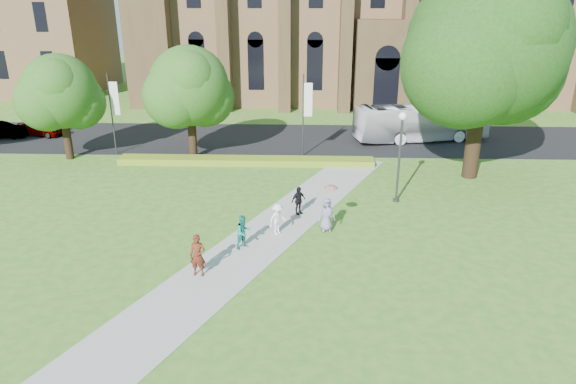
{
  "coord_description": "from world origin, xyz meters",
  "views": [
    {
      "loc": [
        2.25,
        -21.31,
        11.22
      ],
      "look_at": [
        1.33,
        3.61,
        1.6
      ],
      "focal_mm": 32.0,
      "sensor_mm": 36.0,
      "label": 1
    }
  ],
  "objects_px": {
    "streetlamp": "(400,147)",
    "pedestrian_0": "(198,255)",
    "car_1": "(2,130)",
    "tour_coach": "(421,122)",
    "car_0": "(41,127)",
    "large_tree": "(486,45)"
  },
  "relations": [
    {
      "from": "car_0",
      "to": "pedestrian_0",
      "type": "relative_size",
      "value": 2.17
    },
    {
      "from": "streetlamp",
      "to": "pedestrian_0",
      "type": "xyz_separation_m",
      "value": [
        -9.75,
        -8.82,
        -2.33
      ]
    },
    {
      "from": "tour_coach",
      "to": "car_1",
      "type": "bearing_deg",
      "value": 78.32
    },
    {
      "from": "large_tree",
      "to": "car_0",
      "type": "relative_size",
      "value": 3.26
    },
    {
      "from": "pedestrian_0",
      "to": "tour_coach",
      "type": "bearing_deg",
      "value": 62.32
    },
    {
      "from": "large_tree",
      "to": "car_0",
      "type": "bearing_deg",
      "value": 164.21
    },
    {
      "from": "streetlamp",
      "to": "car_1",
      "type": "distance_m",
      "value": 33.3
    },
    {
      "from": "pedestrian_0",
      "to": "car_0",
      "type": "bearing_deg",
      "value": 132.45
    },
    {
      "from": "streetlamp",
      "to": "car_0",
      "type": "height_order",
      "value": "streetlamp"
    },
    {
      "from": "pedestrian_0",
      "to": "large_tree",
      "type": "bearing_deg",
      "value": 45.2
    },
    {
      "from": "car_1",
      "to": "pedestrian_0",
      "type": "bearing_deg",
      "value": -144.0
    },
    {
      "from": "large_tree",
      "to": "car_1",
      "type": "bearing_deg",
      "value": 166.91
    },
    {
      "from": "car_1",
      "to": "streetlamp",
      "type": "bearing_deg",
      "value": -120.68
    },
    {
      "from": "tour_coach",
      "to": "pedestrian_0",
      "type": "distance_m",
      "value": 26.19
    },
    {
      "from": "streetlamp",
      "to": "tour_coach",
      "type": "bearing_deg",
      "value": 73.33
    },
    {
      "from": "tour_coach",
      "to": "car_0",
      "type": "height_order",
      "value": "tour_coach"
    },
    {
      "from": "large_tree",
      "to": "pedestrian_0",
      "type": "relative_size",
      "value": 7.09
    },
    {
      "from": "car_1",
      "to": "pedestrian_0",
      "type": "distance_m",
      "value": 30.1
    },
    {
      "from": "tour_coach",
      "to": "car_0",
      "type": "bearing_deg",
      "value": 76.58
    },
    {
      "from": "large_tree",
      "to": "car_0",
      "type": "xyz_separation_m",
      "value": [
        -33.25,
        9.41,
        -7.66
      ]
    },
    {
      "from": "streetlamp",
      "to": "car_1",
      "type": "bearing_deg",
      "value": 157.14
    },
    {
      "from": "streetlamp",
      "to": "car_0",
      "type": "relative_size",
      "value": 1.3
    }
  ]
}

